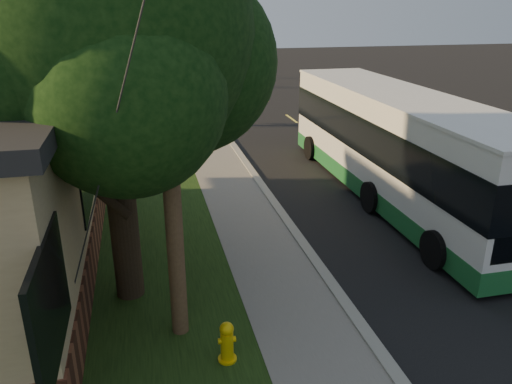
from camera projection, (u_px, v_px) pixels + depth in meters
ground at (369, 341)px, 9.03m from camera, size 120.00×120.00×0.00m
road at (353, 163)px, 18.97m from camera, size 8.00×80.00×0.01m
curb at (250, 169)px, 18.11m from camera, size 0.25×80.00×0.12m
sidewalk at (223, 172)px, 17.91m from camera, size 2.00×80.00×0.08m
grass_verge at (123, 179)px, 17.17m from camera, size 5.00×80.00×0.07m
fire_hydrant at (227, 342)px, 8.33m from camera, size 0.32×0.32×0.74m
utility_pole at (164, 80)px, 7.59m from camera, size 2.86×3.21×9.07m
leafy_tree at (107, 37)px, 8.72m from camera, size 6.30×6.00×7.80m
bare_tree_near at (143, 82)px, 23.91m from camera, size 1.38×1.21×4.31m
bare_tree_far at (147, 59)px, 34.99m from camera, size 1.38×1.21×4.03m
traffic_signal at (190, 38)px, 38.96m from camera, size 0.18×0.22×5.50m
transit_bus at (398, 144)px, 15.15m from camera, size 2.76×11.95×3.23m
distant_car at (210, 74)px, 36.77m from camera, size 2.23×4.72×1.56m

